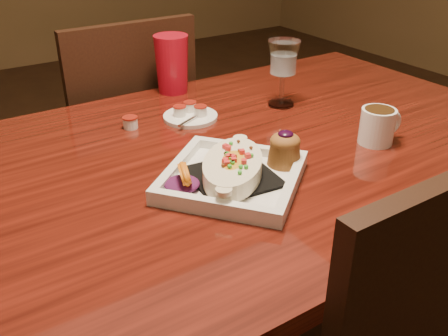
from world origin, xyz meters
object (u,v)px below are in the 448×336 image
coffee_mug (378,125)px  red_tumbler (172,64)px  plate (238,169)px  saucer (190,115)px  chair_far (125,145)px  table (231,189)px  goblet (283,61)px

coffee_mug → red_tumbler: bearing=118.2°
plate → saucer: (0.08, 0.32, -0.02)m
chair_far → saucer: bearing=91.8°
saucer → table: bearing=-93.8°
coffee_mug → saucer: bearing=135.0°
chair_far → plate: bearing=85.1°
goblet → red_tumbler: bearing=127.3°
table → saucer: 0.23m
red_tumbler → coffee_mug: bearing=-67.8°
table → red_tumbler: size_ratio=9.51×
table → coffee_mug: coffee_mug is taller
saucer → chair_far: bearing=91.8°
chair_far → saucer: (0.01, -0.43, 0.25)m
table → plate: 0.18m
chair_far → coffee_mug: size_ratio=8.71×
red_tumbler → plate: bearing=-104.6°
table → plate: bearing=-118.4°
chair_far → coffee_mug: chair_far is taller
chair_far → goblet: size_ratio=5.48×
coffee_mug → plate: bearing=-177.7°
table → saucer: bearing=86.2°
coffee_mug → saucer: 0.44m
chair_far → goblet: bearing=118.5°
table → chair_far: chair_far is taller
plate → red_tumbler: (0.14, 0.52, 0.05)m
plate → coffee_mug: size_ratio=3.21×
goblet → red_tumbler: 0.31m
plate → goblet: (0.32, 0.27, 0.09)m
chair_far → red_tumbler: chair_far is taller
goblet → saucer: bearing=168.5°
saucer → red_tumbler: 0.22m
plate → goblet: bearing=1.0°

